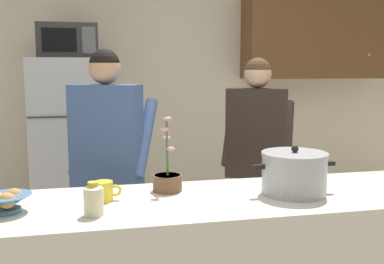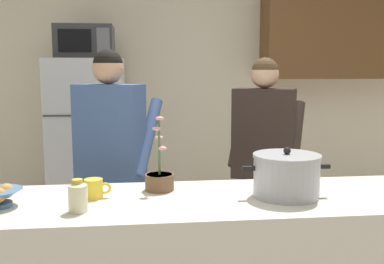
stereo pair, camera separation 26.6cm
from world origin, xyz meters
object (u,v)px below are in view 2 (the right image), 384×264
Objects in this scene: person_by_sink at (263,146)px; cooking_pot at (286,175)px; bottle_mid_counter at (78,196)px; microwave at (85,42)px; coffee_mug at (94,189)px; potted_orchid at (160,179)px; person_near_pot at (111,149)px; refrigerator at (89,152)px.

person_by_sink is 0.91m from cooking_pot.
microwave is at bearing 95.41° from bottle_mid_counter.
bottle_mid_counter reaches higher than coffee_mug.
potted_orchid is (0.56, -1.66, -0.80)m from microwave.
bottle_mid_counter is 0.49m from potted_orchid.
microwave reaches higher than cooking_pot.
person_near_pot is 4.25× the size of potted_orchid.
refrigerator is 2.01m from bottle_mid_counter.
person_near_pot is 1.05m from person_by_sink.
potted_orchid is at bearing -71.41° from microwave.
potted_orchid reaches higher than bottle_mid_counter.
cooking_pot reaches higher than bottle_mid_counter.
cooking_pot is (1.18, -1.87, 0.21)m from refrigerator.
bottle_mid_counter is at bearing -172.45° from cooking_pot.
person_by_sink reaches higher than coffee_mug.
bottle_mid_counter is (-0.08, -0.89, -0.05)m from person_near_pot.
refrigerator is at bearing 143.72° from person_by_sink.
microwave is (0.00, -0.02, 0.96)m from refrigerator.
refrigerator is at bearing 90.07° from microwave.
cooking_pot is at bearing 7.55° from bottle_mid_counter.
bottle_mid_counter is 0.38× the size of potted_orchid.
potted_orchid is (0.32, 0.11, 0.01)m from coffee_mug.
coffee_mug is at bearing 175.35° from cooking_pot.
person_near_pot is 1.03× the size of person_by_sink.
refrigerator is 2.22m from cooking_pot.
person_near_pot is 0.69m from coffee_mug.
bottle_mid_counter is (-0.05, -0.21, 0.03)m from coffee_mug.
cooking_pot is at bearing -39.93° from person_near_pot.
person_by_sink is at bearing 7.85° from person_near_pot.
coffee_mug is (0.24, -1.79, 0.15)m from refrigerator.
potted_orchid is (0.56, -1.68, 0.16)m from refrigerator.
refrigerator is 3.71× the size of cooking_pot.
person_by_sink is at bearing 81.32° from cooking_pot.
person_by_sink is 1.53m from bottle_mid_counter.
refrigerator is at bearing 97.50° from coffee_mug.
person_near_pot is at bearing -76.01° from microwave.
person_near_pot reaches higher than coffee_mug.
refrigerator is at bearing 122.22° from cooking_pot.
microwave is 1.79m from person_by_sink.
potted_orchid is at bearing 18.50° from coffee_mug.
person_by_sink reaches higher than potted_orchid.
bottle_mid_counter is at bearing -95.37° from person_near_pot.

